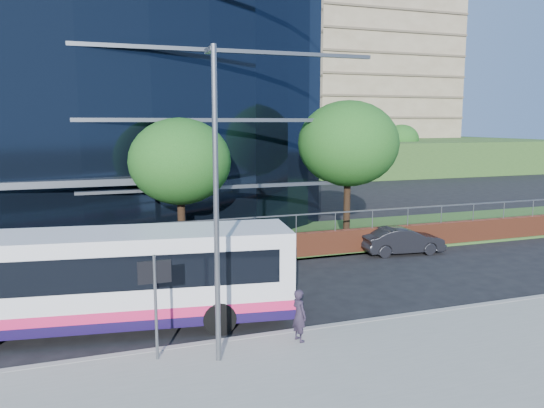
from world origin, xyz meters
name	(u,v)px	position (x,y,z in m)	size (l,w,h in m)	color
grass_verge	(457,226)	(24.00, 11.00, 0.06)	(36.00, 8.00, 0.12)	#2D511E
retaining_wall	(440,234)	(20.00, 7.30, 0.61)	(34.00, 0.40, 2.11)	brown
apartment_block	(296,88)	(32.00, 57.21, 11.11)	(60.00, 42.00, 30.00)	#2D511E
street_sign	(155,285)	(4.50, -1.59, 2.15)	(0.85, 0.09, 2.80)	slate
tree_far_c	(180,162)	(7.00, 9.00, 4.54)	(4.62, 4.62, 6.51)	black
tree_far_d	(348,144)	(16.00, 10.00, 5.19)	(5.28, 5.28, 7.44)	black
tree_dist_e	(286,138)	(24.00, 40.00, 4.54)	(4.62, 4.62, 6.51)	black
tree_dist_f	(401,139)	(40.00, 42.00, 4.21)	(4.29, 4.29, 6.05)	black
streetlight_east	(216,197)	(6.00, -2.17, 4.44)	(0.15, 0.77, 8.00)	slate
city_bus	(113,278)	(3.59, 1.36, 1.60)	(11.38, 4.07, 3.01)	silver
parked_car	(403,241)	(17.23, 6.50, 0.65)	(1.38, 3.95, 1.30)	black
pedestrian	(299,315)	(8.46, -1.74, 0.90)	(0.55, 0.36, 1.51)	#282030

